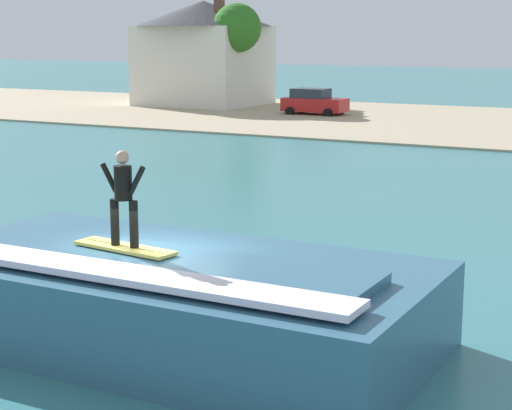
% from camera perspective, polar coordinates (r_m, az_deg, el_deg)
% --- Properties ---
extents(ground_plane, '(260.00, 260.00, 0.00)m').
position_cam_1_polar(ground_plane, '(16.79, -6.60, -8.30)').
color(ground_plane, teal).
extents(wave_crest, '(9.49, 4.76, 1.76)m').
position_cam_1_polar(wave_crest, '(15.98, -5.72, -6.17)').
color(wave_crest, '#34637D').
rests_on(wave_crest, ground_plane).
extents(surfboard, '(2.12, 0.76, 0.06)m').
position_cam_1_polar(surfboard, '(15.84, -8.58, -2.78)').
color(surfboard, '#EAD159').
rests_on(surfboard, wave_crest).
extents(surfer, '(0.96, 0.32, 1.73)m').
position_cam_1_polar(surfer, '(15.62, -8.67, 0.76)').
color(surfer, black).
rests_on(surfer, surfboard).
extents(car_near_shore, '(4.33, 2.26, 1.86)m').
position_cam_1_polar(car_near_shore, '(59.98, 3.80, 6.74)').
color(car_near_shore, red).
rests_on(car_near_shore, ground_plane).
extents(house_with_chimney, '(10.52, 10.52, 8.44)m').
position_cam_1_polar(house_with_chimney, '(68.19, -3.45, 10.19)').
color(house_with_chimney, silver).
rests_on(house_with_chimney, ground_plane).
extents(tree_tall_bare, '(3.57, 3.57, 7.72)m').
position_cam_1_polar(tree_tall_bare, '(64.48, -1.26, 11.48)').
color(tree_tall_bare, brown).
rests_on(tree_tall_bare, ground_plane).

